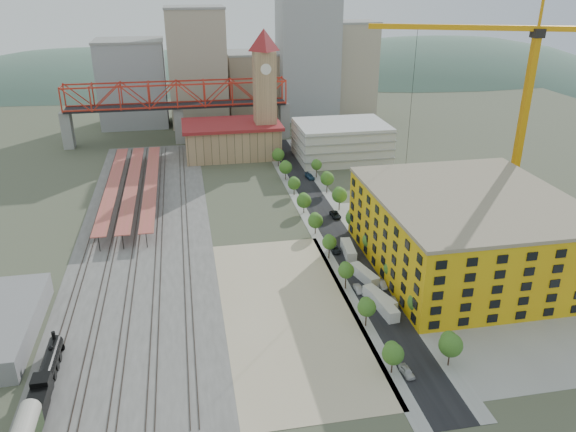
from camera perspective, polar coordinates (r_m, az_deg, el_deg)
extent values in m
plane|color=#474C38|center=(149.62, -0.70, -2.94)|extent=(400.00, 400.00, 0.00)
cube|color=#605E59|center=(164.11, -14.27, -1.21)|extent=(36.00, 165.00, 0.06)
cube|color=tan|center=(122.03, 0.06, -9.57)|extent=(28.00, 67.00, 0.06)
cube|color=black|center=(166.02, 3.84, -0.19)|extent=(12.00, 170.00, 0.06)
cube|color=gray|center=(164.81, 1.98, -0.34)|extent=(3.00, 170.00, 0.04)
cube|color=gray|center=(167.40, 5.66, -0.06)|extent=(3.00, 170.00, 0.04)
cube|color=gray|center=(147.02, 18.35, -4.73)|extent=(50.00, 90.00, 0.06)
cube|color=#382B23|center=(165.86, -19.34, -1.53)|extent=(0.12, 160.00, 0.18)
cube|color=#382B23|center=(165.63, -18.85, -1.50)|extent=(0.12, 160.00, 0.18)
cube|color=#382B23|center=(164.97, -17.29, -1.39)|extent=(0.12, 160.00, 0.18)
cube|color=#382B23|center=(164.79, -16.79, -1.35)|extent=(0.12, 160.00, 0.18)
cube|color=#382B23|center=(164.29, -15.22, -1.24)|extent=(0.12, 160.00, 0.18)
cube|color=#382B23|center=(164.16, -14.72, -1.20)|extent=(0.12, 160.00, 0.18)
cube|color=#382B23|center=(163.84, -13.13, -1.08)|extent=(0.12, 160.00, 0.18)
cube|color=#382B23|center=(163.76, -12.63, -1.05)|extent=(0.12, 160.00, 0.18)
cube|color=#382B23|center=(163.58, -10.69, -0.90)|extent=(0.12, 160.00, 0.18)
cube|color=#382B23|center=(163.56, -10.19, -0.87)|extent=(0.12, 160.00, 0.18)
cube|color=#C14A4B|center=(189.20, -17.36, 3.08)|extent=(4.00, 80.00, 0.25)
cylinder|color=black|center=(189.87, -17.29, 2.51)|extent=(0.24, 0.24, 4.00)
cube|color=#C14A4B|center=(188.54, -15.56, 3.22)|extent=(4.00, 80.00, 0.25)
cylinder|color=black|center=(189.21, -15.49, 2.66)|extent=(0.24, 0.24, 4.00)
cube|color=#C14A4B|center=(188.06, -13.74, 3.37)|extent=(4.00, 80.00, 0.25)
cylinder|color=black|center=(188.74, -13.68, 2.80)|extent=(0.24, 0.24, 4.00)
cube|color=tan|center=(223.10, -5.71, 7.63)|extent=(36.00, 22.00, 12.00)
cube|color=maroon|center=(221.42, -5.78, 9.25)|extent=(38.00, 24.00, 1.20)
cube|color=tan|center=(219.23, -2.36, 11.22)|extent=(8.00, 8.00, 40.00)
pyramid|color=maroon|center=(215.02, -2.49, 18.52)|extent=(12.00, 12.00, 8.00)
cylinder|color=white|center=(212.67, -2.26, 14.67)|extent=(4.00, 0.30, 4.00)
cube|color=silver|center=(218.71, 5.43, 7.59)|extent=(34.00, 26.00, 14.00)
cube|color=gray|center=(248.65, -21.49, 8.13)|extent=(4.00, 6.00, 15.00)
cube|color=gray|center=(247.99, -0.41, 9.72)|extent=(4.00, 6.00, 15.00)
cube|color=gray|center=(244.20, -10.98, 9.08)|extent=(4.00, 6.00, 15.00)
cube|color=black|center=(242.39, -11.13, 10.91)|extent=(90.00, 9.00, 1.00)
cube|color=yellow|center=(141.78, 17.74, -1.67)|extent=(44.00, 50.00, 18.00)
cube|color=gray|center=(138.22, 18.21, 1.86)|extent=(44.60, 50.60, 0.80)
cube|color=#9EA0A3|center=(276.93, -15.49, 12.79)|extent=(30.00, 25.00, 38.00)
cube|color=#B2A58C|center=(270.13, -9.18, 14.58)|extent=(26.00, 22.00, 52.00)
cube|color=gray|center=(288.77, -3.67, 13.17)|extent=(24.00, 24.00, 30.00)
cube|color=#9EA0A3|center=(281.12, 2.00, 16.02)|extent=(28.00, 22.00, 60.00)
cube|color=#B2A58C|center=(293.15, 6.49, 14.62)|extent=(22.00, 20.00, 44.00)
cube|color=brown|center=(297.57, -6.66, 12.98)|extent=(20.00, 20.00, 26.00)
ellipsoid|color=#4C6B59|center=(418.29, -17.98, 3.56)|extent=(396.00, 216.00, 180.00)
ellipsoid|color=#4C6B59|center=(427.52, -1.47, 1.73)|extent=(484.00, 264.00, 220.00)
ellipsoid|color=#4C6B59|center=(453.69, 13.69, 5.31)|extent=(418.00, 228.00, 190.00)
cylinder|color=black|center=(112.55, -23.04, -13.42)|extent=(2.60, 12.47, 2.60)
cube|color=black|center=(107.20, -23.73, -15.46)|extent=(2.91, 3.12, 3.32)
cylinder|color=black|center=(115.67, -22.71, -11.15)|extent=(0.73, 0.73, 1.66)
sphere|color=black|center=(113.44, -22.95, -12.25)|extent=(1.04, 1.04, 1.04)
cone|color=black|center=(119.04, -22.29, -12.02)|extent=(2.70, 1.66, 2.70)
cube|color=black|center=(104.07, -24.19, -17.32)|extent=(2.91, 6.23, 2.91)
cube|color=orange|center=(168.90, 22.55, 7.66)|extent=(1.82, 1.82, 51.17)
cube|color=black|center=(164.46, 24.04, 16.61)|extent=(2.84, 2.84, 2.27)
cube|color=orange|center=(160.79, 16.29, 17.93)|extent=(40.95, 16.42, 1.36)
cube|color=orange|center=(166.06, 26.47, 16.65)|extent=(13.26, 6.06, 1.36)
cube|color=orange|center=(164.06, 24.38, 18.56)|extent=(0.57, 0.57, 9.10)
cube|color=silver|center=(122.70, 9.77, -9.05)|extent=(3.58, 9.76, 2.61)
cube|color=silver|center=(125.18, 9.29, -8.31)|extent=(5.24, 9.68, 2.57)
cube|color=silver|center=(133.87, 7.76, -5.95)|extent=(4.82, 9.62, 2.54)
cube|color=silver|center=(144.92, 6.16, -3.44)|extent=(3.32, 9.62, 2.58)
imported|color=beige|center=(106.86, 11.98, -15.20)|extent=(2.07, 4.29, 1.41)
imported|color=#939297|center=(129.30, 7.15, -7.37)|extent=(1.42, 4.01, 1.32)
imported|color=black|center=(146.23, 4.79, -3.40)|extent=(2.22, 4.76, 1.32)
imported|color=navy|center=(162.95, 3.03, -0.39)|extent=(2.27, 4.88, 1.38)
imported|color=silver|center=(125.77, 10.70, -8.58)|extent=(2.00, 4.18, 1.38)
imported|color=#9E9EA3|center=(131.77, 9.54, -6.89)|extent=(1.62, 4.21, 1.37)
imported|color=black|center=(166.58, 4.83, 0.12)|extent=(2.62, 5.37, 1.47)
imported|color=navy|center=(197.59, 2.22, 4.03)|extent=(3.02, 5.71, 1.58)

